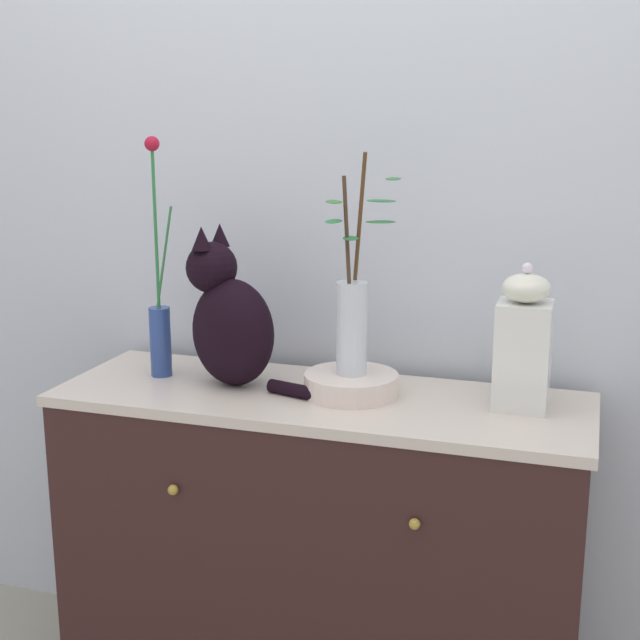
# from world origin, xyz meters

# --- Properties ---
(wall_back) EXTENTS (4.40, 0.08, 2.60)m
(wall_back) POSITION_xyz_m (0.00, 0.29, 1.30)
(wall_back) COLOR silver
(wall_back) RESTS_ON ground_plane
(sideboard) EXTENTS (1.26, 0.45, 0.84)m
(sideboard) POSITION_xyz_m (0.00, -0.00, 0.42)
(sideboard) COLOR #351E1B
(sideboard) RESTS_ON ground_plane
(cat_sitting) EXTENTS (0.38, 0.20, 0.39)m
(cat_sitting) POSITION_xyz_m (-0.23, 0.01, 1.00)
(cat_sitting) COLOR black
(cat_sitting) RESTS_ON sideboard
(vase_slim_green) EXTENTS (0.07, 0.05, 0.59)m
(vase_slim_green) POSITION_xyz_m (-0.43, 0.03, 0.98)
(vase_slim_green) COLOR #2C4688
(vase_slim_green) RESTS_ON sideboard
(bowl_porcelain) EXTENTS (0.22, 0.22, 0.05)m
(bowl_porcelain) POSITION_xyz_m (0.07, 0.02, 0.86)
(bowl_porcelain) COLOR silver
(bowl_porcelain) RESTS_ON sideboard
(vase_glass_clear) EXTENTS (0.17, 0.18, 0.51)m
(vase_glass_clear) POSITION_xyz_m (0.07, 0.02, 1.03)
(vase_glass_clear) COLOR silver
(vase_glass_clear) RESTS_ON bowl_porcelain
(jar_lidded_porcelain) EXTENTS (0.12, 0.12, 0.33)m
(jar_lidded_porcelain) POSITION_xyz_m (0.46, 0.05, 0.99)
(jar_lidded_porcelain) COLOR white
(jar_lidded_porcelain) RESTS_ON sideboard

